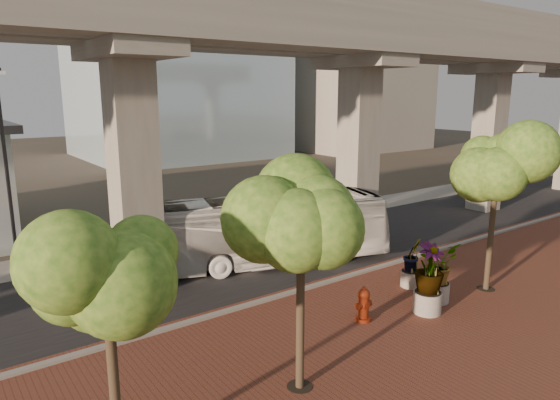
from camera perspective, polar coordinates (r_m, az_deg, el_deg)
ground at (r=22.27m, az=1.07°, el=-8.33°), size 160.00×160.00×0.00m
brick_plaza at (r=17.13m, az=18.05°, el=-15.46°), size 70.00×13.00×0.06m
asphalt_road at (r=23.79m, az=-1.86°, el=-6.92°), size 90.00×8.00×0.04m
curb_strip at (r=20.79m, az=4.44°, el=-9.67°), size 70.00×0.25×0.16m
far_sidewalk at (r=28.30m, az=-8.14°, el=-3.88°), size 90.00×3.00×0.06m
transit_viaduct at (r=22.48m, az=-1.99°, el=10.86°), size 72.00×5.60×12.40m
midrise_block at (r=73.12m, az=8.14°, el=15.37°), size 18.00×16.00×24.00m
transit_bus at (r=22.84m, az=-1.98°, el=-3.50°), size 12.01×6.13×3.27m
parked_car at (r=42.32m, az=22.62°, el=1.79°), size 5.40×2.57×1.71m
fire_hydrant at (r=17.80m, az=9.52°, el=-11.68°), size 0.62×0.56×1.24m
planter_front at (r=19.71m, az=17.63°, el=-7.20°), size 2.09×2.09×2.30m
planter_right at (r=18.57m, az=16.70°, el=-7.77°), size 2.43×2.43×2.59m
planter_left at (r=20.94m, az=14.87°, el=-6.36°), size 1.85×1.85×2.03m
street_tree_far_west at (r=10.49m, az=-19.29°, el=-8.38°), size 3.49×3.49×5.80m
street_tree_near_west at (r=12.51m, az=2.43°, el=-3.16°), size 3.48×3.48×6.05m
street_tree_near_east at (r=20.79m, az=23.61°, el=3.87°), size 3.56×3.56×6.75m
streetlamp_west at (r=23.76m, az=-28.84°, el=4.09°), size 0.43×1.26×8.71m
streetlamp_east at (r=32.51m, az=8.78°, el=6.30°), size 0.39×1.13×7.79m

